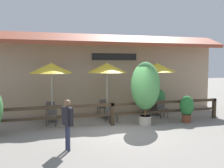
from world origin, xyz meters
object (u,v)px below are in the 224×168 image
object	(u,v)px
chair_near_wallside	(51,109)
dining_table_middle	(107,107)
chair_far_streetside	(162,108)
chair_far_wallside	(150,104)
patio_umbrella_middle	(107,68)
potted_plant_broad_leaf	(187,108)
dining_table_near	(52,110)
chair_middle_streetside	(111,112)
pedestrian	(67,118)
chair_middle_wallside	(103,106)
potted_plant_entrance_palm	(145,87)
dining_table_far	(157,104)
chair_near_streetside	(52,115)
patio_umbrella_near	(51,68)
patio_umbrella_far	(157,68)
potted_plant_tall_tropical	(156,98)

from	to	relation	value
chair_near_wallside	dining_table_middle	distance (m)	2.68
chair_far_streetside	chair_far_wallside	xyz separation A→B (m)	(-0.06, 1.23, 0.00)
patio_umbrella_middle	potted_plant_broad_leaf	xyz separation A→B (m)	(3.23, -1.75, -1.77)
dining_table_near	chair_middle_streetside	bearing A→B (deg)	-16.16
dining_table_near	chair_near_wallside	xyz separation A→B (m)	(-0.02, 0.68, -0.09)
chair_near_wallside	chair_middle_streetside	distance (m)	2.92
chair_middle_streetside	chair_far_wallside	xyz separation A→B (m)	(2.59, 1.41, 0.00)
chair_far_streetside	pedestrian	xyz separation A→B (m)	(-4.93, -3.41, 0.53)
chair_near_wallside	patio_umbrella_middle	size ratio (longest dim) A/B	0.31
chair_middle_wallside	potted_plant_entrance_palm	size ratio (longest dim) A/B	0.31
dining_table_far	chair_near_streetside	bearing A→B (deg)	-172.07
dining_table_middle	chair_far_streetside	xyz separation A→B (m)	(2.63, -0.54, -0.09)
patio_umbrella_near	dining_table_middle	world-z (taller)	patio_umbrella_near
patio_umbrella_middle	pedestrian	size ratio (longest dim) A/B	1.74
patio_umbrella_middle	patio_umbrella_far	bearing A→B (deg)	1.73
dining_table_middle	patio_umbrella_far	world-z (taller)	patio_umbrella_far
dining_table_middle	chair_middle_wallside	size ratio (longest dim) A/B	0.99
potted_plant_entrance_palm	potted_plant_tall_tropical	world-z (taller)	potted_plant_entrance_palm
dining_table_near	potted_plant_broad_leaf	distance (m)	6.06
chair_near_streetside	potted_plant_entrance_palm	size ratio (longest dim) A/B	0.31
patio_umbrella_middle	pedestrian	world-z (taller)	patio_umbrella_middle
chair_middle_streetside	patio_umbrella_far	bearing A→B (deg)	2.33
chair_near_wallside	potted_plant_broad_leaf	distance (m)	6.31
patio_umbrella_middle	potted_plant_tall_tropical	bearing A→B (deg)	19.82
patio_umbrella_middle	patio_umbrella_far	xyz separation A→B (m)	(2.66, 0.08, 0.00)
potted_plant_tall_tropical	chair_middle_streetside	bearing A→B (deg)	-149.86
patio_umbrella_middle	potted_plant_entrance_palm	bearing A→B (deg)	-54.86
dining_table_middle	chair_middle_streetside	size ratio (longest dim) A/B	0.99
dining_table_near	chair_near_wallside	bearing A→B (deg)	91.61
chair_near_streetside	patio_umbrella_far	distance (m)	5.66
patio_umbrella_near	chair_middle_streetside	distance (m)	3.29
patio_umbrella_near	chair_far_streetside	xyz separation A→B (m)	(5.19, -0.56, -1.96)
chair_middle_wallside	chair_far_streetside	distance (m)	2.95
dining_table_far	pedestrian	world-z (taller)	pedestrian
dining_table_middle	potted_plant_entrance_palm	bearing A→B (deg)	-54.86
chair_middle_wallside	chair_far_streetside	xyz separation A→B (m)	(2.67, -1.25, 0.00)
potted_plant_entrance_palm	pedestrian	size ratio (longest dim) A/B	1.74
dining_table_middle	potted_plant_tall_tropical	size ratio (longest dim) A/B	0.67
patio_umbrella_far	chair_far_wallside	bearing A→B (deg)	97.85
chair_middle_streetside	dining_table_far	distance (m)	2.80
chair_near_streetside	potted_plant_entrance_palm	bearing A→B (deg)	-2.40
dining_table_middle	potted_plant_broad_leaf	xyz separation A→B (m)	(3.23, -1.75, 0.10)
chair_middle_wallside	potted_plant_entrance_palm	bearing A→B (deg)	112.89
dining_table_near	potted_plant_entrance_palm	size ratio (longest dim) A/B	0.31
chair_near_streetside	chair_far_wallside	size ratio (longest dim) A/B	1.00
dining_table_near	dining_table_middle	bearing A→B (deg)	-0.51
chair_near_streetside	dining_table_near	bearing A→B (deg)	99.34
chair_middle_streetside	potted_plant_broad_leaf	world-z (taller)	potted_plant_broad_leaf
dining_table_far	potted_plant_tall_tropical	world-z (taller)	potted_plant_tall_tropical
patio_umbrella_near	potted_plant_entrance_palm	size ratio (longest dim) A/B	1.00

